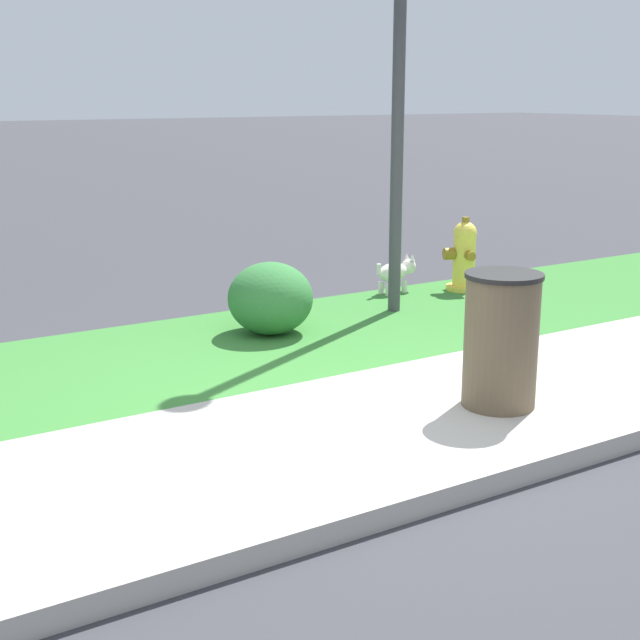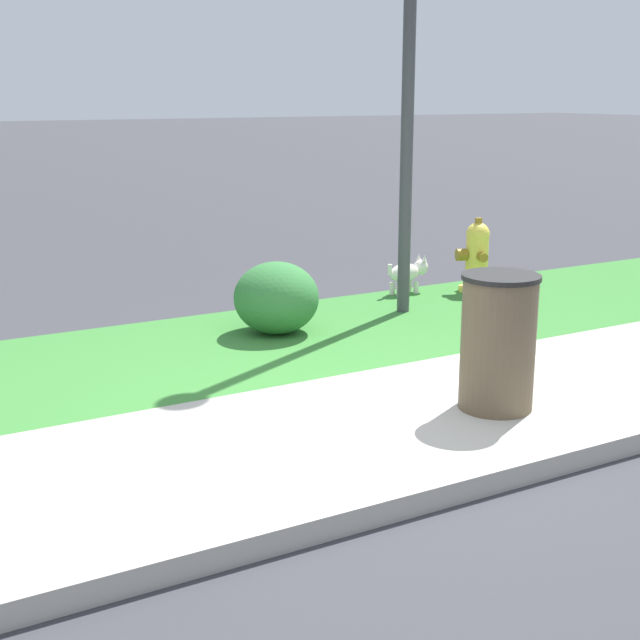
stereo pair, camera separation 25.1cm
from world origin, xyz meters
name	(u,v)px [view 2 (the right image)]	position (x,y,z in m)	size (l,w,h in m)	color
ground_plane	(371,427)	(0.00, 0.00, 0.00)	(120.00, 120.00, 0.00)	#38383D
sidewalk_pavement	(371,426)	(0.00, 0.00, 0.01)	(18.00, 1.83, 0.01)	#ADA89E
grass_verge	(233,346)	(0.00, 1.98, 0.00)	(18.00, 2.12, 0.01)	#387A33
street_curb	(480,479)	(0.00, -1.00, 0.06)	(18.00, 0.16, 0.12)	#ADA89E
fire_hydrant_at_driveway	(476,257)	(2.91, 2.58, 0.35)	(0.39, 0.41, 0.73)	yellow
small_white_dog	(408,273)	(2.27, 2.84, 0.21)	(0.50, 0.22, 0.37)	silver
trash_bin	(498,343)	(0.84, -0.13, 0.43)	(0.48, 0.48, 0.86)	brown
shrub_bush_far_verge	(276,298)	(0.48, 2.16, 0.30)	(0.70, 0.70, 0.59)	#337538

